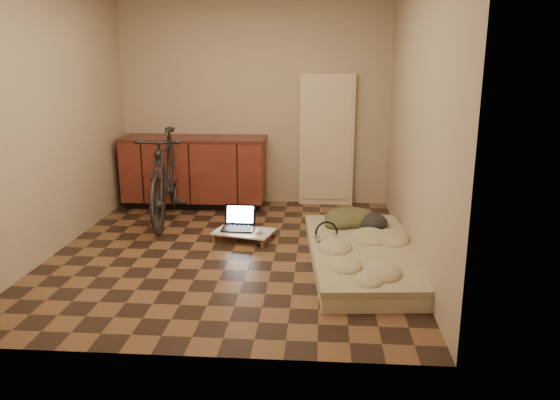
# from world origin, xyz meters

# --- Properties ---
(room_shell) EXTENTS (3.50, 4.00, 2.60)m
(room_shell) POSITION_xyz_m (0.00, 0.00, 1.30)
(room_shell) COLOR brown
(room_shell) RESTS_ON ground
(cabinets) EXTENTS (1.84, 0.62, 0.91)m
(cabinets) POSITION_xyz_m (-0.75, 1.70, 0.47)
(cabinets) COLOR black
(cabinets) RESTS_ON ground
(appliance_panel) EXTENTS (0.70, 0.10, 1.70)m
(appliance_panel) POSITION_xyz_m (0.95, 1.94, 0.85)
(appliance_panel) COLOR beige
(appliance_panel) RESTS_ON ground
(bicycle) EXTENTS (0.71, 1.89, 1.19)m
(bicycle) POSITION_xyz_m (-0.93, 1.00, 0.60)
(bicycle) COLOR black
(bicycle) RESTS_ON ground
(futon) EXTENTS (1.18, 2.17, 0.18)m
(futon) POSITION_xyz_m (1.30, -0.26, 0.09)
(futon) COLOR beige
(futon) RESTS_ON ground
(clothing_pile) EXTENTS (0.63, 0.54, 0.24)m
(clothing_pile) POSITION_xyz_m (1.26, 0.47, 0.30)
(clothing_pile) COLOR #424427
(clothing_pile) RESTS_ON futon
(headphones) EXTENTS (0.31, 0.30, 0.17)m
(headphones) POSITION_xyz_m (0.94, -0.11, 0.26)
(headphones) COLOR black
(headphones) RESTS_ON futon
(lap_desk) EXTENTS (0.69, 0.54, 0.10)m
(lap_desk) POSITION_xyz_m (0.07, 0.36, 0.09)
(lap_desk) COLOR brown
(lap_desk) RESTS_ON ground
(laptop) EXTENTS (0.35, 0.31, 0.23)m
(laptop) POSITION_xyz_m (0.00, 0.46, 0.15)
(laptop) COLOR black
(laptop) RESTS_ON lap_desk
(mouse) EXTENTS (0.09, 0.12, 0.04)m
(mouse) POSITION_xyz_m (0.24, 0.29, 0.12)
(mouse) COLOR silver
(mouse) RESTS_ON lap_desk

